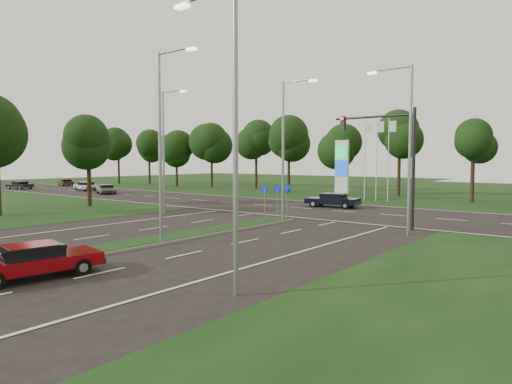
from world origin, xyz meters
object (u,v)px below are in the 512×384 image
Objects in this scene: navy_sedan at (333,200)px; far_car_b at (86,186)px; far_car_a at (106,189)px; far_car_d at (66,182)px; far_car_c at (20,185)px; red_sedan at (33,260)px.

far_car_b is (-35.78, -1.41, -0.02)m from navy_sedan.
navy_sedan is 28.81m from far_car_a.
far_car_d is (-48.61, 2.87, -0.08)m from navy_sedan.
far_car_c is (-17.10, -2.35, -0.02)m from far_car_a.
far_car_b is 10.74m from far_car_c.
navy_sedan is 1.08× the size of far_car_a.
far_car_a is 7.32m from far_car_b.
far_car_a is 1.00× the size of far_car_b.
far_car_b is (-7.13, 1.65, 0.02)m from far_car_a.
far_car_a is (-32.12, 23.86, -0.02)m from red_sedan.
red_sedan is at bearing -102.47° from far_car_a.
red_sedan is at bearing -102.96° from far_car_d.
red_sedan is 46.81m from far_car_b.
navy_sedan reaches higher than far_car_b.
far_car_d is at bearing 8.26° from far_car_c.
far_car_b is (-39.25, 25.51, -0.00)m from red_sedan.
far_car_b is at bearing 156.05° from red_sedan.
red_sedan is 1.04× the size of far_car_b.
far_car_d is (-52.08, 29.79, -0.06)m from red_sedan.
navy_sedan is at bearing -59.77° from far_car_a.
red_sedan and far_car_b have the same top height.
far_car_b is at bearing -78.93° from far_car_c.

